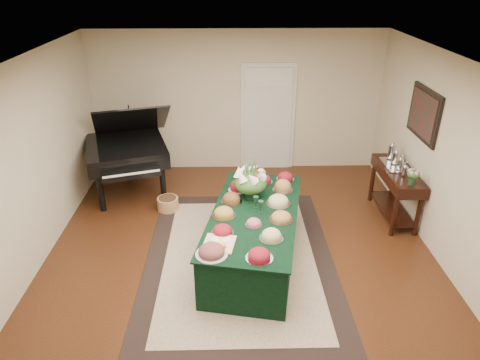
{
  "coord_description": "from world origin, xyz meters",
  "views": [
    {
      "loc": [
        -0.12,
        -4.96,
        3.71
      ],
      "look_at": [
        0.0,
        0.3,
        1.05
      ],
      "focal_mm": 32.0,
      "sensor_mm": 36.0,
      "label": 1
    }
  ],
  "objects_px": {
    "buffet_table": "(254,235)",
    "mahogany_sideboard": "(397,181)",
    "floral_centerpiece": "(250,179)",
    "grand_piano": "(127,150)"
  },
  "relations": [
    {
      "from": "buffet_table",
      "to": "mahogany_sideboard",
      "type": "height_order",
      "value": "mahogany_sideboard"
    },
    {
      "from": "mahogany_sideboard",
      "to": "floral_centerpiece",
      "type": "bearing_deg",
      "value": -165.13
    },
    {
      "from": "buffet_table",
      "to": "floral_centerpiece",
      "type": "relative_size",
      "value": 5.33
    },
    {
      "from": "grand_piano",
      "to": "mahogany_sideboard",
      "type": "height_order",
      "value": "grand_piano"
    },
    {
      "from": "buffet_table",
      "to": "grand_piano",
      "type": "distance_m",
      "value": 2.97
    },
    {
      "from": "floral_centerpiece",
      "to": "mahogany_sideboard",
      "type": "relative_size",
      "value": 0.37
    },
    {
      "from": "floral_centerpiece",
      "to": "grand_piano",
      "type": "xyz_separation_m",
      "value": [
        -2.09,
        1.59,
        -0.21
      ]
    },
    {
      "from": "buffet_table",
      "to": "floral_centerpiece",
      "type": "bearing_deg",
      "value": 95.24
    },
    {
      "from": "floral_centerpiece",
      "to": "mahogany_sideboard",
      "type": "distance_m",
      "value": 2.46
    },
    {
      "from": "floral_centerpiece",
      "to": "mahogany_sideboard",
      "type": "height_order",
      "value": "floral_centerpiece"
    }
  ]
}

